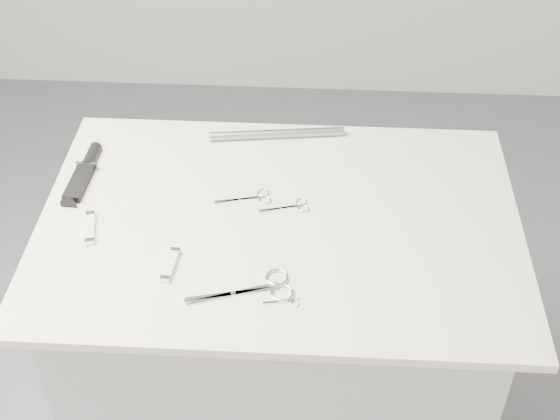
# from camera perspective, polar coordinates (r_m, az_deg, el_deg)

# --- Properties ---
(plinth) EXTENTS (0.90, 0.60, 0.90)m
(plinth) POSITION_cam_1_polar(r_m,az_deg,el_deg) (1.96, -0.04, -11.09)
(plinth) COLOR #B0B0AE
(plinth) RESTS_ON ground
(display_board) EXTENTS (1.00, 0.70, 0.02)m
(display_board) POSITION_cam_1_polar(r_m,az_deg,el_deg) (1.62, -0.04, -1.00)
(display_board) COLOR beige
(display_board) RESTS_ON plinth
(large_shears) EXTENTS (0.20, 0.11, 0.01)m
(large_shears) POSITION_cam_1_polar(r_m,az_deg,el_deg) (1.47, -1.24, -5.74)
(large_shears) COLOR silver
(large_shears) RESTS_ON display_board
(embroidery_scissors_a) EXTENTS (0.12, 0.06, 0.00)m
(embroidery_scissors_a) POSITION_cam_1_polar(r_m,az_deg,el_deg) (1.67, -1.97, 0.89)
(embroidery_scissors_a) COLOR silver
(embroidery_scissors_a) RESTS_ON display_board
(embroidery_scissors_b) EXTENTS (0.11, 0.06, 0.00)m
(embroidery_scissors_b) POSITION_cam_1_polar(r_m,az_deg,el_deg) (1.65, 0.91, 0.25)
(embroidery_scissors_b) COLOR silver
(embroidery_scissors_b) RESTS_ON display_board
(tiny_scissors) EXTENTS (0.07, 0.03, 0.00)m
(tiny_scissors) POSITION_cam_1_polar(r_m,az_deg,el_deg) (1.45, 0.46, -6.72)
(tiny_scissors) COLOR silver
(tiny_scissors) RESTS_ON display_board
(sheathed_knife) EXTENTS (0.04, 0.20, 0.02)m
(sheathed_knife) POSITION_cam_1_polar(r_m,az_deg,el_deg) (1.79, -14.08, 2.80)
(sheathed_knife) COLOR black
(sheathed_knife) RESTS_ON display_board
(pocket_knife_a) EXTENTS (0.04, 0.10, 0.01)m
(pocket_knife_a) POSITION_cam_1_polar(r_m,az_deg,el_deg) (1.64, -13.71, -1.27)
(pocket_knife_a) COLOR white
(pocket_knife_a) RESTS_ON display_board
(pocket_knife_b) EXTENTS (0.03, 0.09, 0.01)m
(pocket_knife_b) POSITION_cam_1_polar(r_m,az_deg,el_deg) (1.53, -8.02, -3.98)
(pocket_knife_b) COLOR white
(pocket_knife_b) RESTS_ON display_board
(metal_rail) EXTENTS (0.32, 0.06, 0.02)m
(metal_rail) POSITION_cam_1_polar(r_m,az_deg,el_deg) (1.84, -0.22, 5.59)
(metal_rail) COLOR gray
(metal_rail) RESTS_ON display_board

